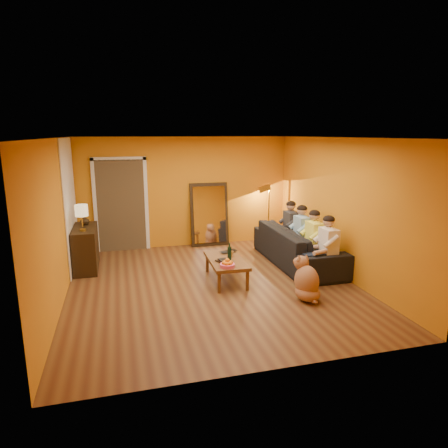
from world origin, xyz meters
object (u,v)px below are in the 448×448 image
object	(u,v)px
sofa	(298,246)
person_far_right	(291,228)
laptop	(230,252)
mirror_frame	(209,214)
coffee_table	(226,270)
table_lamp	(82,218)
dog	(307,278)
person_mid_right	(302,234)
vase	(85,220)
floor_lamp	(269,215)
person_far_left	(328,248)
sideboard	(86,248)
wine_bottle	(229,251)
person_mid_left	(314,240)
tumbler	(231,254)

from	to	relation	value
sofa	person_far_right	bearing A→B (deg)	-11.31
laptop	mirror_frame	bearing A→B (deg)	66.94
coffee_table	laptop	distance (m)	0.45
table_lamp	coffee_table	size ratio (longest dim) A/B	0.42
table_lamp	coffee_table	distance (m)	2.90
sofa	dog	xyz separation A→B (m)	(-0.65, -1.73, -0.01)
mirror_frame	person_mid_right	distance (m)	2.40
person_mid_right	laptop	distance (m)	1.69
coffee_table	vase	bearing A→B (deg)	148.89
table_lamp	laptop	world-z (taller)	table_lamp
table_lamp	person_far_right	bearing A→B (deg)	1.73
vase	person_mid_right	bearing A→B (deg)	-12.49
sofa	dog	world-z (taller)	sofa
laptop	sofa	bearing A→B (deg)	-12.70
floor_lamp	person_far_left	bearing A→B (deg)	-66.35
sideboard	table_lamp	world-z (taller)	table_lamp
dog	wine_bottle	xyz separation A→B (m)	(-1.00, 1.10, 0.21)
person_mid_right	table_lamp	bearing A→B (deg)	174.53
dog	coffee_table	bearing A→B (deg)	109.79
person_far_right	sofa	bearing A→B (deg)	-101.31
mirror_frame	dog	size ratio (longest dim) A/B	2.07
person_mid_left	tumbler	distance (m)	1.72
person_mid_left	person_mid_right	world-z (taller)	same
coffee_table	person_mid_right	xyz separation A→B (m)	(1.83, 0.68, 0.40)
person_far_left	tumbler	distance (m)	1.80
person_far_left	floor_lamp	bearing A→B (deg)	93.41
person_mid_right	laptop	xyz separation A→B (m)	(-1.65, -0.33, -0.18)
tumbler	coffee_table	bearing A→B (deg)	-135.00
vase	person_far_left	bearing A→B (deg)	-25.33
floor_lamp	vase	xyz separation A→B (m)	(-4.21, -0.55, 0.23)
sofa	person_far_left	size ratio (longest dim) A/B	2.14
dog	person_mid_left	distance (m)	1.52
person_mid_left	laptop	xyz separation A→B (m)	(-1.65, 0.22, -0.18)
dog	laptop	world-z (taller)	dog
sideboard	coffee_table	size ratio (longest dim) A/B	0.97
sofa	person_mid_left	world-z (taller)	person_mid_left
person_far_right	coffee_table	bearing A→B (deg)	-146.23
floor_lamp	laptop	world-z (taller)	floor_lamp
floor_lamp	dog	xyz separation A→B (m)	(-0.62, -3.35, -0.35)
floor_lamp	mirror_frame	bearing A→B (deg)	-170.88
mirror_frame	sofa	world-z (taller)	mirror_frame
sideboard	wine_bottle	world-z (taller)	sideboard
person_mid_left	tumbler	bearing A→B (deg)	-179.83
mirror_frame	sideboard	bearing A→B (deg)	-158.84
person_far_right	wine_bottle	bearing A→B (deg)	-144.42
sideboard	person_mid_left	world-z (taller)	person_mid_left
sofa	person_far_right	xyz separation A→B (m)	(0.13, 0.65, 0.23)
sofa	wine_bottle	world-z (taller)	sofa
person_far_left	sideboard	bearing A→B (deg)	157.41
coffee_table	sideboard	bearing A→B (deg)	153.05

